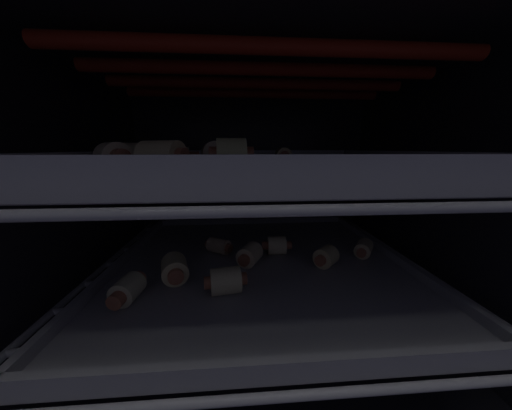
{
  "coord_description": "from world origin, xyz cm",
  "views": [
    {
      "loc": [
        -3.34,
        -35.81,
        28.45
      ],
      "look_at": [
        0.0,
        9.62,
        17.91
      ],
      "focal_mm": 17.13,
      "sensor_mm": 36.0,
      "label": 1
    }
  ],
  "objects_px": {
    "pig_in_blanket_lower_5": "(226,281)",
    "oven_rack_upper": "(261,174)",
    "oven_rack_lower": "(260,268)",
    "pig_in_blanket_lower_4": "(128,289)",
    "pig_in_blanket_lower_6": "(364,248)",
    "pig_in_blanket_upper_2": "(114,157)",
    "baking_tray_lower": "(260,262)",
    "pig_in_blanket_lower_7": "(175,269)",
    "pig_in_blanket_lower_2": "(326,257)",
    "pig_in_blanket_upper_7": "(214,154)",
    "baking_tray_upper": "(261,167)",
    "pig_in_blanket_upper_6": "(125,154)",
    "pig_in_blanket_upper_4": "(177,158)",
    "pig_in_blanket_upper_3": "(231,155)",
    "pig_in_blanket_lower_0": "(219,246)",
    "pig_in_blanket_upper_1": "(283,155)",
    "heating_element": "(261,77)",
    "pig_in_blanket_lower_3": "(277,245)",
    "pig_in_blanket_lower_1": "(250,255)",
    "pig_in_blanket_upper_5": "(242,156)",
    "pig_in_blanket_upper_0": "(162,157)"
  },
  "relations": [
    {
      "from": "pig_in_blanket_lower_5",
      "to": "oven_rack_upper",
      "type": "xyz_separation_m",
      "value": [
        0.05,
        0.09,
        0.12
      ]
    },
    {
      "from": "oven_rack_lower",
      "to": "pig_in_blanket_lower_4",
      "type": "relative_size",
      "value": 9.12
    },
    {
      "from": "pig_in_blanket_lower_6",
      "to": "pig_in_blanket_upper_2",
      "type": "relative_size",
      "value": 0.94
    },
    {
      "from": "baking_tray_lower",
      "to": "pig_in_blanket_lower_7",
      "type": "height_order",
      "value": "pig_in_blanket_lower_7"
    },
    {
      "from": "pig_in_blanket_lower_2",
      "to": "pig_in_blanket_lower_5",
      "type": "relative_size",
      "value": 0.78
    },
    {
      "from": "pig_in_blanket_lower_5",
      "to": "pig_in_blanket_upper_2",
      "type": "relative_size",
      "value": 1.04
    },
    {
      "from": "baking_tray_lower",
      "to": "pig_in_blanket_upper_7",
      "type": "xyz_separation_m",
      "value": [
        -0.06,
        -0.03,
        0.17
      ]
    },
    {
      "from": "baking_tray_upper",
      "to": "pig_in_blanket_upper_6",
      "type": "height_order",
      "value": "pig_in_blanket_upper_6"
    },
    {
      "from": "baking_tray_upper",
      "to": "pig_in_blanket_upper_4",
      "type": "height_order",
      "value": "pig_in_blanket_upper_4"
    },
    {
      "from": "oven_rack_lower",
      "to": "pig_in_blanket_upper_3",
      "type": "height_order",
      "value": "pig_in_blanket_upper_3"
    },
    {
      "from": "pig_in_blanket_lower_2",
      "to": "pig_in_blanket_lower_4",
      "type": "relative_size",
      "value": 0.75
    },
    {
      "from": "pig_in_blanket_lower_2",
      "to": "pig_in_blanket_upper_4",
      "type": "xyz_separation_m",
      "value": [
        -0.2,
        -0.03,
        0.15
      ]
    },
    {
      "from": "pig_in_blanket_lower_0",
      "to": "pig_in_blanket_upper_3",
      "type": "bearing_deg",
      "value": -78.23
    },
    {
      "from": "pig_in_blanket_upper_1",
      "to": "pig_in_blanket_upper_4",
      "type": "distance_m",
      "value": 0.19
    },
    {
      "from": "pig_in_blanket_lower_7",
      "to": "heating_element",
      "type": "bearing_deg",
      "value": 22.96
    },
    {
      "from": "oven_rack_upper",
      "to": "baking_tray_upper",
      "type": "xyz_separation_m",
      "value": [
        0.0,
        0.0,
        0.01
      ]
    },
    {
      "from": "pig_in_blanket_lower_2",
      "to": "pig_in_blanket_lower_6",
      "type": "distance_m",
      "value": 0.08
    },
    {
      "from": "pig_in_blanket_upper_1",
      "to": "pig_in_blanket_upper_2",
      "type": "distance_m",
      "value": 0.26
    },
    {
      "from": "baking_tray_lower",
      "to": "pig_in_blanket_lower_4",
      "type": "bearing_deg",
      "value": -150.44
    },
    {
      "from": "baking_tray_lower",
      "to": "pig_in_blanket_lower_2",
      "type": "distance_m",
      "value": 0.1
    },
    {
      "from": "pig_in_blanket_upper_2",
      "to": "pig_in_blanket_upper_4",
      "type": "bearing_deg",
      "value": 38.98
    },
    {
      "from": "pig_in_blanket_upper_1",
      "to": "pig_in_blanket_upper_7",
      "type": "relative_size",
      "value": 0.79
    },
    {
      "from": "pig_in_blanket_lower_5",
      "to": "baking_tray_upper",
      "type": "bearing_deg",
      "value": 59.43
    },
    {
      "from": "pig_in_blanket_lower_6",
      "to": "pig_in_blanket_lower_5",
      "type": "bearing_deg",
      "value": -157.65
    },
    {
      "from": "pig_in_blanket_upper_6",
      "to": "pig_in_blanket_upper_3",
      "type": "bearing_deg",
      "value": -32.31
    },
    {
      "from": "pig_in_blanket_lower_6",
      "to": "baking_tray_upper",
      "type": "distance_m",
      "value": 0.22
    },
    {
      "from": "pig_in_blanket_upper_4",
      "to": "pig_in_blanket_lower_7",
      "type": "bearing_deg",
      "value": 170.15
    },
    {
      "from": "pig_in_blanket_lower_3",
      "to": "pig_in_blanket_upper_7",
      "type": "distance_m",
      "value": 0.19
    },
    {
      "from": "pig_in_blanket_lower_1",
      "to": "pig_in_blanket_lower_7",
      "type": "height_order",
      "value": "pig_in_blanket_lower_7"
    },
    {
      "from": "pig_in_blanket_lower_3",
      "to": "pig_in_blanket_lower_0",
      "type": "bearing_deg",
      "value": 173.2
    },
    {
      "from": "baking_tray_upper",
      "to": "oven_rack_lower",
      "type": "bearing_deg",
      "value": -90.0
    },
    {
      "from": "pig_in_blanket_lower_1",
      "to": "pig_in_blanket_lower_4",
      "type": "height_order",
      "value": "pig_in_blanket_lower_1"
    },
    {
      "from": "pig_in_blanket_upper_4",
      "to": "pig_in_blanket_upper_5",
      "type": "xyz_separation_m",
      "value": [
        0.08,
        0.05,
        -0.0
      ]
    },
    {
      "from": "pig_in_blanket_upper_2",
      "to": "pig_in_blanket_upper_4",
      "type": "relative_size",
      "value": 0.95
    },
    {
      "from": "baking_tray_upper",
      "to": "pig_in_blanket_lower_1",
      "type": "bearing_deg",
      "value": -147.56
    },
    {
      "from": "oven_rack_lower",
      "to": "pig_in_blanket_upper_5",
      "type": "xyz_separation_m",
      "value": [
        -0.03,
        -0.0,
        0.18
      ]
    },
    {
      "from": "pig_in_blanket_lower_4",
      "to": "pig_in_blanket_upper_4",
      "type": "distance_m",
      "value": 0.16
    },
    {
      "from": "pig_in_blanket_lower_6",
      "to": "pig_in_blanket_upper_6",
      "type": "xyz_separation_m",
      "value": [
        -0.36,
        -0.02,
        0.15
      ]
    },
    {
      "from": "heating_element",
      "to": "pig_in_blanket_upper_7",
      "type": "height_order",
      "value": "heating_element"
    },
    {
      "from": "pig_in_blanket_lower_5",
      "to": "baking_tray_upper",
      "type": "height_order",
      "value": "baking_tray_upper"
    },
    {
      "from": "pig_in_blanket_lower_2",
      "to": "pig_in_blanket_upper_6",
      "type": "height_order",
      "value": "pig_in_blanket_upper_6"
    },
    {
      "from": "pig_in_blanket_upper_0",
      "to": "pig_in_blanket_lower_2",
      "type": "bearing_deg",
      "value": 24.25
    },
    {
      "from": "pig_in_blanket_lower_2",
      "to": "pig_in_blanket_upper_5",
      "type": "xyz_separation_m",
      "value": [
        -0.12,
        0.03,
        0.15
      ]
    },
    {
      "from": "oven_rack_lower",
      "to": "pig_in_blanket_upper_5",
      "type": "distance_m",
      "value": 0.18
    },
    {
      "from": "pig_in_blanket_lower_0",
      "to": "pig_in_blanket_upper_7",
      "type": "height_order",
      "value": "pig_in_blanket_upper_7"
    },
    {
      "from": "pig_in_blanket_lower_1",
      "to": "pig_in_blanket_lower_6",
      "type": "bearing_deg",
      "value": 5.13
    },
    {
      "from": "oven_rack_lower",
      "to": "pig_in_blanket_lower_3",
      "type": "relative_size",
      "value": 10.24
    },
    {
      "from": "pig_in_blanket_upper_1",
      "to": "pig_in_blanket_upper_7",
      "type": "bearing_deg",
      "value": -140.41
    },
    {
      "from": "heating_element",
      "to": "pig_in_blanket_lower_4",
      "type": "height_order",
      "value": "heating_element"
    },
    {
      "from": "pig_in_blanket_lower_0",
      "to": "pig_in_blanket_upper_2",
      "type": "relative_size",
      "value": 0.95
    }
  ]
}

